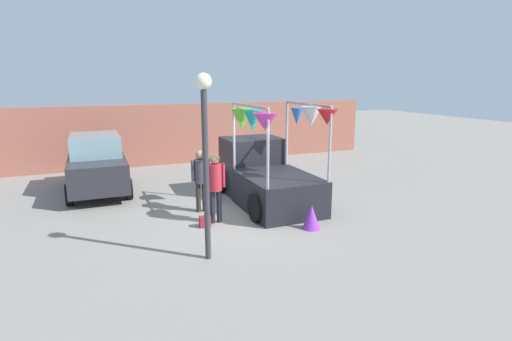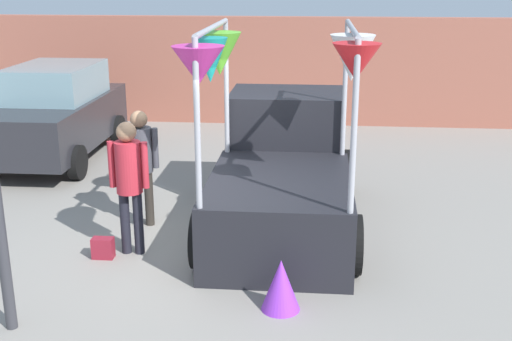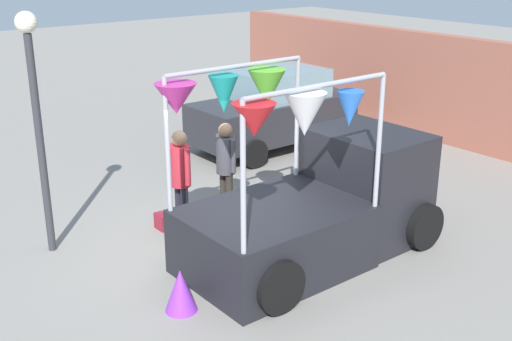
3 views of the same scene
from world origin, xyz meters
The scene contains 9 objects.
ground_plane centered at (0.00, 0.00, 0.00)m, with size 60.00×60.00×0.00m, color gray.
vendor_truck centered at (1.00, 1.10, 0.89)m, with size 2.55×4.20×2.99m.
parked_car centered at (-3.67, 4.08, 0.94)m, with size 1.88×4.00×1.88m.
person_customer centered at (-0.95, -0.25, 1.10)m, with size 0.53×0.34×1.81m.
person_vendor centered at (-1.06, 0.75, 1.05)m, with size 0.53×0.34×1.74m.
handbag centered at (-1.30, -0.45, 0.14)m, with size 0.28×0.16×0.28m, color maroon.
street_lamp centered at (-1.72, -2.24, 2.47)m, with size 0.32×0.32×3.75m.
brick_boundary_wall centered at (0.00, 7.70, 1.30)m, with size 18.00×0.36×2.60m, color #9E5947.
folded_kite_bundle_violet centered at (1.11, -1.59, 0.30)m, with size 0.44×0.44×0.60m, color purple.
Camera 3 is at (7.60, -5.48, 4.65)m, focal length 45.00 mm.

